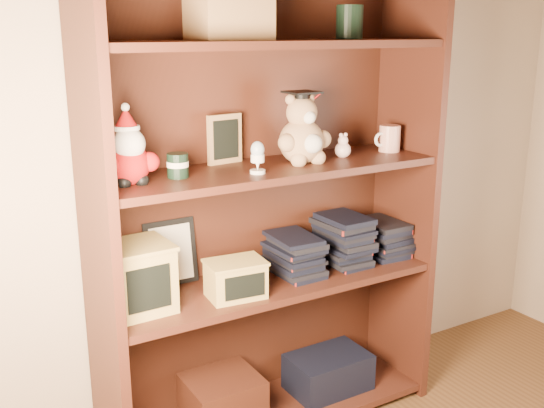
{
  "coord_description": "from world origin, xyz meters",
  "views": [
    {
      "loc": [
        -1.09,
        -0.45,
        1.38
      ],
      "look_at": [
        -0.04,
        1.3,
        0.82
      ],
      "focal_mm": 42.0,
      "sensor_mm": 36.0,
      "label": 1
    }
  ],
  "objects_px": {
    "grad_teddy_bear": "(303,135)",
    "teacher_mug": "(389,138)",
    "treats_box": "(138,277)",
    "bookcase": "(264,212)"
  },
  "relations": [
    {
      "from": "grad_teddy_bear",
      "to": "treats_box",
      "type": "distance_m",
      "value": 0.7
    },
    {
      "from": "bookcase",
      "to": "teacher_mug",
      "type": "distance_m",
      "value": 0.55
    },
    {
      "from": "bookcase",
      "to": "treats_box",
      "type": "relative_size",
      "value": 7.56
    },
    {
      "from": "teacher_mug",
      "to": "treats_box",
      "type": "height_order",
      "value": "teacher_mug"
    },
    {
      "from": "treats_box",
      "to": "bookcase",
      "type": "bearing_deg",
      "value": 6.25
    },
    {
      "from": "grad_teddy_bear",
      "to": "teacher_mug",
      "type": "height_order",
      "value": "grad_teddy_bear"
    },
    {
      "from": "teacher_mug",
      "to": "treats_box",
      "type": "relative_size",
      "value": 0.51
    },
    {
      "from": "bookcase",
      "to": "teacher_mug",
      "type": "xyz_separation_m",
      "value": [
        0.5,
        -0.05,
        0.22
      ]
    },
    {
      "from": "bookcase",
      "to": "treats_box",
      "type": "height_order",
      "value": "bookcase"
    },
    {
      "from": "bookcase",
      "to": "treats_box",
      "type": "distance_m",
      "value": 0.49
    }
  ]
}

